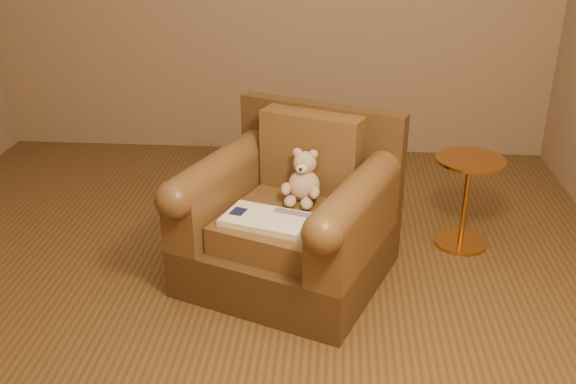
{
  "coord_description": "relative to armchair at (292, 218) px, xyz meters",
  "views": [
    {
      "loc": [
        0.48,
        -2.56,
        1.74
      ],
      "look_at": [
        0.27,
        0.15,
        0.49
      ],
      "focal_mm": 40.0,
      "sensor_mm": 36.0,
      "label": 1
    }
  ],
  "objects": [
    {
      "name": "floor",
      "position": [
        -0.28,
        -0.23,
        -0.31
      ],
      "size": [
        4.0,
        4.0,
        0.0
      ],
      "primitive_type": "plane",
      "color": "brown",
      "rests_on": "ground"
    },
    {
      "name": "armchair",
      "position": [
        0.0,
        0.0,
        0.0
      ],
      "size": [
        1.14,
        1.11,
        0.8
      ],
      "rotation": [
        0.0,
        0.0,
        -0.38
      ],
      "color": "#432D16",
      "rests_on": "floor"
    },
    {
      "name": "teddy_bear",
      "position": [
        0.05,
        0.06,
        0.17
      ],
      "size": [
        0.19,
        0.22,
        0.27
      ],
      "rotation": [
        0.0,
        0.0,
        -0.23
      ],
      "color": "tan",
      "rests_on": "armchair"
    },
    {
      "name": "guidebook",
      "position": [
        -0.11,
        -0.19,
        0.09
      ],
      "size": [
        0.44,
        0.34,
        0.03
      ],
      "rotation": [
        0.0,
        0.0,
        -0.31
      ],
      "color": "beige",
      "rests_on": "armchair"
    },
    {
      "name": "side_table",
      "position": [
        0.9,
        0.37,
        -0.04
      ],
      "size": [
        0.36,
        0.36,
        0.51
      ],
      "color": "#C58436",
      "rests_on": "floor"
    }
  ]
}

